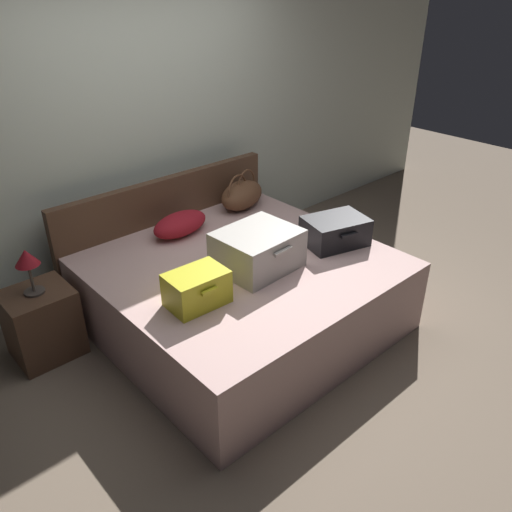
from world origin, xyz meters
The scene contains 11 objects.
ground_plane centered at (0.00, 0.00, 0.00)m, with size 12.00×12.00×0.00m, color #6B5B4C.
back_wall centered at (0.00, 1.65, 1.30)m, with size 8.00×0.10×2.60m, color #B7C1B2.
bed centered at (0.00, 0.40, 0.28)m, with size 1.96×1.87×0.56m, color #BC9993.
headboard centered at (0.00, 1.38, 0.46)m, with size 2.00×0.08×0.93m, color #4C3323.
hard_case_large centered at (0.02, 0.27, 0.70)m, with size 0.56×0.50×0.28m.
hard_case_medium centered at (0.70, 0.14, 0.66)m, with size 0.53×0.44×0.21m.
hard_case_small centered at (-0.57, 0.18, 0.67)m, with size 0.38×0.29×0.22m.
duffel_bag centered at (0.63, 1.14, 0.68)m, with size 0.55×0.42×0.33m.
pillow_near_headboard centered at (-0.08, 1.07, 0.65)m, with size 0.49×0.27×0.18m, color maroon.
nightstand centered at (-1.26, 1.09, 0.25)m, with size 0.44×0.40×0.51m, color #4C3323.
table_lamp centered at (-1.26, 1.09, 0.75)m, with size 0.16×0.16×0.33m.
Camera 1 is at (-2.10, -2.06, 2.40)m, focal length 36.05 mm.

